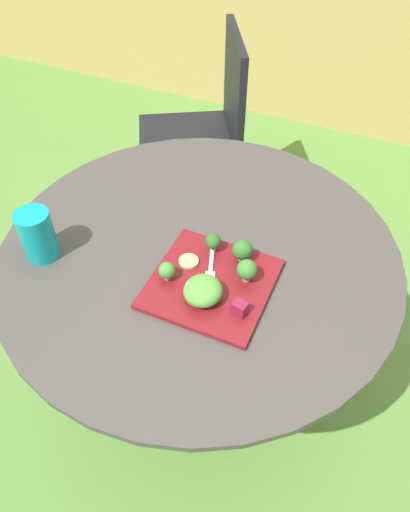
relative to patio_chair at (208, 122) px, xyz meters
The scene contains 13 objects.
ground_plane 1.14m from the patio_chair, 67.79° to the right, with size 12.00×12.00×0.00m, color #568438.
patio_table 1.02m from the patio_chair, 67.79° to the right, with size 1.06×1.06×0.76m.
patio_chair is the anchor object (origin of this frame).
salad_plate 1.16m from the patio_chair, 66.07° to the right, with size 0.29×0.29×0.01m, color maroon.
drinking_glass 1.16m from the patio_chair, 89.04° to the right, with size 0.09×0.09×0.14m.
fork 1.12m from the patio_chair, 66.10° to the right, with size 0.07×0.15×0.00m.
lettuce_mound 1.22m from the patio_chair, 67.03° to the right, with size 0.09×0.09×0.06m, color #519338.
broccoli_floret_0 1.10m from the patio_chair, 61.75° to the right, with size 0.05×0.05×0.06m.
broccoli_floret_1 1.07m from the patio_chair, 65.79° to the right, with size 0.04×0.04×0.05m.
broccoli_floret_2 1.17m from the patio_chair, 71.51° to the right, with size 0.04×0.04×0.05m.
broccoli_floret_3 1.17m from the patio_chair, 61.76° to the right, with size 0.05×0.05×0.06m.
cucumber_slice_0 1.10m from the patio_chair, 69.18° to the right, with size 0.05×0.05×0.01m, color #8EB766.
beet_chunk_0 1.26m from the patio_chair, 63.12° to the right, with size 0.03×0.03×0.03m, color maroon.
Camera 1 is at (0.38, -0.82, 1.68)m, focal length 34.49 mm.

